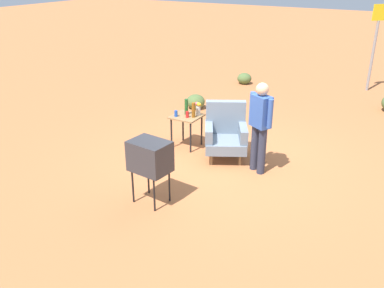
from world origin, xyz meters
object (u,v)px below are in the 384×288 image
bottle_tall_amber (193,110)px  road_sign (375,43)px  side_table (187,120)px  armchair (226,133)px  soda_can_blue (176,114)px  tv_on_stand (150,157)px  person_standing (260,122)px  flower_vase (198,108)px  soda_can_red (187,114)px  bottle_wine_green (186,107)px

bottle_tall_amber → road_sign: bearing=69.5°
side_table → armchair: bearing=-3.6°
soda_can_blue → tv_on_stand: bearing=-68.2°
person_standing → flower_vase: person_standing is taller
soda_can_red → armchair: bearing=1.5°
bottle_tall_amber → bottle_wine_green: bearing=159.9°
tv_on_stand → flower_vase: bearing=101.3°
tv_on_stand → bottle_tall_amber: bearing=102.6°
armchair → soda_can_blue: armchair is taller
armchair → soda_can_red: 0.87m
tv_on_stand → bottle_wine_green: 2.32m
flower_vase → bottle_tall_amber: bearing=-97.0°
armchair → bottle_tall_amber: bearing=176.1°
soda_can_red → bottle_tall_amber: (0.10, 0.07, 0.09)m
person_standing → soda_can_red: bearing=171.8°
armchair → soda_can_blue: (-1.06, -0.09, 0.23)m
bottle_wine_green → armchair: bearing=-7.6°
side_table → person_standing: (1.67, -0.31, 0.37)m
road_sign → soda_can_blue: bearing=-112.6°
tv_on_stand → road_sign: (1.86, 8.38, 0.60)m
person_standing → flower_vase: 1.56m
soda_can_blue → bottle_wine_green: 0.26m
soda_can_red → soda_can_blue: size_ratio=1.00×
side_table → tv_on_stand: tv_on_stand is taller
armchair → tv_on_stand: size_ratio=1.03×
person_standing → soda_can_blue: 1.85m
person_standing → flower_vase: (-1.49, 0.46, -0.13)m
tv_on_stand → person_standing: (1.03, 1.83, 0.16)m
soda_can_blue → flower_vase: bearing=40.4°
person_standing → side_table: bearing=169.5°
tv_on_stand → soda_can_blue: tv_on_stand is taller
soda_can_blue → bottle_wine_green: size_ratio=0.38×
bottle_wine_green → road_sign: bearing=67.5°
person_standing → flower_vase: size_ratio=6.19×
road_sign → flower_vase: bearing=-110.8°
tv_on_stand → soda_can_red: bearing=105.6°
soda_can_blue → person_standing: bearing=-5.2°
armchair → flower_vase: size_ratio=4.00×
side_table → person_standing: person_standing is taller
person_standing → road_sign: bearing=82.8°
tv_on_stand → person_standing: 2.11m
road_sign → bottle_wine_green: road_sign is taller
side_table → flower_vase: 0.34m
side_table → bottle_wine_green: size_ratio=2.08×
bottle_wine_green → bottle_tall_amber: bearing=-20.1°
road_sign → soda_can_red: road_sign is taller
person_standing → soda_can_blue: (-1.83, 0.17, -0.21)m
tv_on_stand → flower_vase: 2.34m
flower_vase → person_standing: bearing=-17.1°
armchair → person_standing: person_standing is taller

